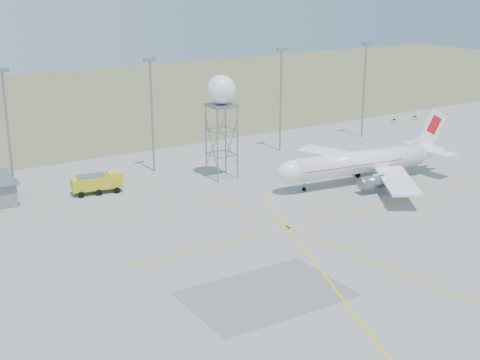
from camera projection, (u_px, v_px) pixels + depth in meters
grass_strip at (74, 101)px, 186.66m from camera, size 400.00×120.00×0.03m
mast_a at (7, 122)px, 105.47m from camera, size 2.20×0.50×20.50m
mast_b at (152, 106)px, 118.11m from camera, size 2.20×0.50×20.50m
mast_c at (281, 91)px, 132.26m from camera, size 2.20×0.50×20.50m
mast_d at (364, 82)px, 143.38m from camera, size 2.20×0.50×20.50m
taxi_sign_near at (394, 120)px, 159.47m from camera, size 1.60×0.17×1.20m
taxi_sign_far at (415, 117)px, 163.01m from camera, size 1.60×0.17×1.20m
airliner_main at (361, 162)px, 114.13m from camera, size 34.36×33.21×11.70m
radar_tower at (221, 121)px, 114.91m from camera, size 5.01×5.01×18.12m
fire_truck at (98, 184)px, 109.37m from camera, size 8.50×4.27×3.27m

